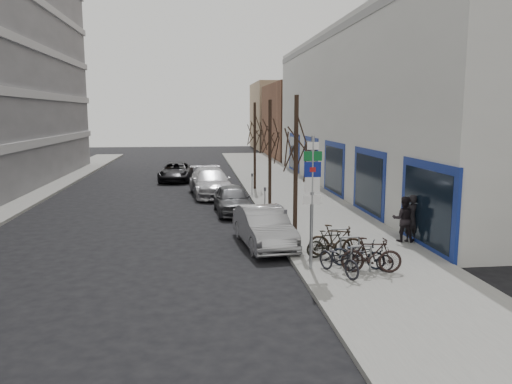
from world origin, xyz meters
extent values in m
plane|color=black|center=(0.00, 0.00, 0.00)|extent=(120.00, 120.00, 0.00)
cube|color=slate|center=(4.50, 10.00, 0.07)|extent=(5.00, 70.00, 0.15)
cube|color=#B7B7B2|center=(17.00, 16.00, 5.00)|extent=(20.00, 32.00, 10.00)
cube|color=brown|center=(13.00, 40.00, 4.00)|extent=(12.00, 14.00, 8.00)
cube|color=#937A5B|center=(13.50, 55.00, 4.50)|extent=(13.00, 12.00, 9.00)
cylinder|color=gray|center=(2.40, 0.00, 2.10)|extent=(0.10, 0.10, 4.20)
cube|color=white|center=(2.40, -0.03, 3.90)|extent=(0.35, 0.03, 0.22)
cube|color=#0C5926|center=(2.40, -0.03, 3.60)|extent=(0.55, 0.03, 0.28)
cube|color=navy|center=(2.40, -0.03, 3.20)|extent=(0.50, 0.03, 0.45)
cube|color=maroon|center=(2.40, -0.04, 3.20)|extent=(0.18, 0.02, 0.14)
cube|color=white|center=(2.40, -0.03, 2.75)|extent=(0.45, 0.03, 0.45)
cube|color=white|center=(2.40, -0.03, 2.30)|extent=(0.55, 0.03, 0.28)
cylinder|color=gray|center=(3.50, -0.50, 0.55)|extent=(0.06, 0.06, 0.80)
cylinder|color=gray|center=(4.10, -0.50, 0.55)|extent=(0.06, 0.06, 0.80)
cylinder|color=gray|center=(3.80, -0.50, 0.95)|extent=(0.60, 0.06, 0.06)
cylinder|color=gray|center=(3.50, 0.60, 0.55)|extent=(0.06, 0.06, 0.80)
cylinder|color=gray|center=(4.10, 0.60, 0.55)|extent=(0.06, 0.06, 0.80)
cylinder|color=gray|center=(3.80, 0.60, 0.95)|extent=(0.60, 0.06, 0.06)
cylinder|color=gray|center=(3.50, 1.70, 0.55)|extent=(0.06, 0.06, 0.80)
cylinder|color=gray|center=(4.10, 1.70, 0.55)|extent=(0.06, 0.06, 0.80)
cylinder|color=gray|center=(3.80, 1.70, 0.95)|extent=(0.60, 0.06, 0.06)
cylinder|color=black|center=(2.60, 3.50, 2.75)|extent=(0.16, 0.16, 5.50)
cylinder|color=black|center=(2.60, 10.00, 2.75)|extent=(0.16, 0.16, 5.50)
cylinder|color=black|center=(2.60, 16.50, 2.75)|extent=(0.16, 0.16, 5.50)
cylinder|color=gray|center=(2.15, 3.00, 0.70)|extent=(0.05, 0.05, 1.10)
cube|color=#3F3F44|center=(2.15, 3.00, 1.33)|extent=(0.10, 0.08, 0.18)
cylinder|color=gray|center=(2.15, 8.50, 0.70)|extent=(0.05, 0.05, 1.10)
cube|color=#3F3F44|center=(2.15, 8.50, 1.33)|extent=(0.10, 0.08, 0.18)
cylinder|color=gray|center=(2.15, 14.00, 0.70)|extent=(0.05, 0.05, 1.10)
cube|color=#3F3F44|center=(2.15, 14.00, 1.33)|extent=(0.10, 0.08, 0.18)
imported|color=black|center=(3.09, -0.63, 0.69)|extent=(1.21, 1.82, 1.07)
imported|color=black|center=(4.10, -0.57, 0.70)|extent=(1.87, 0.82, 1.10)
imported|color=black|center=(3.87, -0.03, 0.66)|extent=(1.70, 1.22, 1.01)
imported|color=black|center=(3.27, 1.13, 0.62)|extent=(1.58, 0.58, 0.94)
imported|color=black|center=(4.06, -0.35, 0.62)|extent=(1.61, 0.92, 0.94)
imported|color=black|center=(3.50, 1.10, 0.71)|extent=(1.91, 1.21, 1.12)
imported|color=#9FA0A4|center=(1.40, 3.33, 0.72)|extent=(2.03, 4.52, 1.44)
imported|color=#47474B|center=(0.69, 9.61, 0.69)|extent=(1.83, 4.13, 1.38)
imported|color=#B7B6BC|center=(-0.20, 15.01, 0.80)|extent=(2.83, 5.72, 1.60)
imported|color=black|center=(-2.52, 21.87, 0.66)|extent=(2.51, 4.91, 1.33)
imported|color=black|center=(6.80, 2.81, 1.02)|extent=(0.71, 0.55, 1.75)
imported|color=black|center=(6.54, 2.84, 1.01)|extent=(0.73, 0.60, 1.71)
camera|label=1|loc=(-0.99, -14.36, 4.84)|focal=35.00mm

